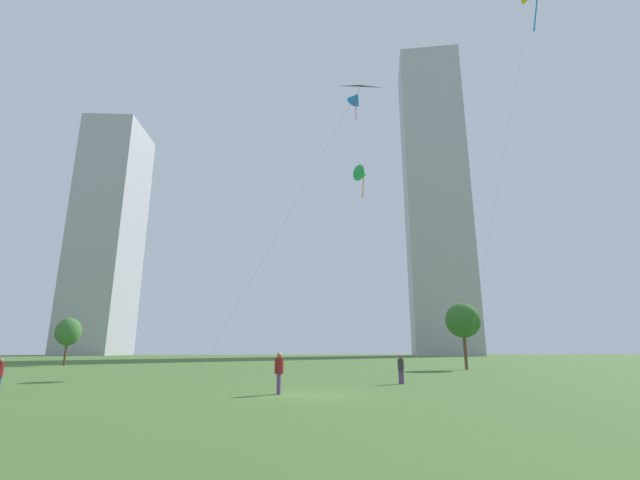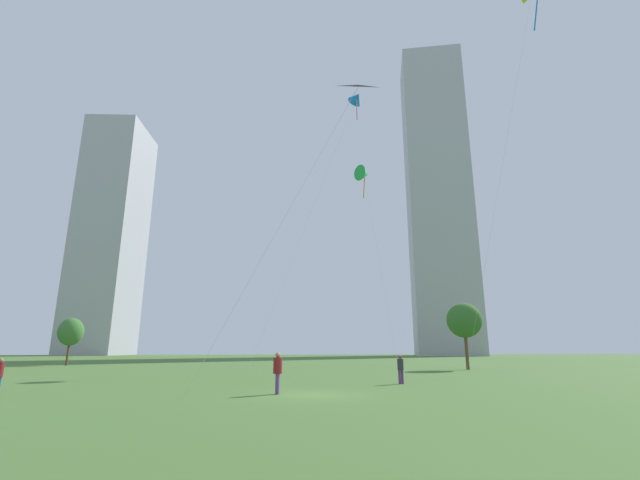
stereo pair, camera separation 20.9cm
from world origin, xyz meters
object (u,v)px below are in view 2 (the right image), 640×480
at_px(kite_flying_2, 356,98).
at_px(distant_highrise_0, 438,197).
at_px(distant_highrise_1, 111,236).
at_px(park_tree_1, 464,320).
at_px(person_standing_2, 278,370).
at_px(kite_flying_0, 358,87).
at_px(kite_flying_3, 364,174).
at_px(park_tree_0, 71,332).
at_px(person_standing_1, 401,367).

distance_m(kite_flying_2, distant_highrise_0, 100.09).
distance_m(distant_highrise_0, distant_highrise_1, 113.66).
bearing_deg(distant_highrise_1, park_tree_1, -50.84).
relative_size(person_standing_2, kite_flying_0, 0.14).
relative_size(kite_flying_0, kite_flying_3, 0.59).
bearing_deg(park_tree_0, person_standing_1, -45.98).
bearing_deg(distant_highrise_1, kite_flying_3, -53.71).
bearing_deg(distant_highrise_0, kite_flying_0, -99.54).
xyz_separation_m(kite_flying_0, park_tree_0, (-27.78, 43.94, -8.54)).
height_order(person_standing_1, person_standing_2, person_standing_2).
bearing_deg(park_tree_1, distant_highrise_1, 123.56).
distance_m(person_standing_1, person_standing_2, 9.00).
bearing_deg(kite_flying_3, distant_highrise_0, 61.44).
height_order(person_standing_2, kite_flying_2, kite_flying_2).
bearing_deg(person_standing_1, distant_highrise_1, 120.43).
xyz_separation_m(person_standing_1, kite_flying_0, (-4.63, -10.40, 11.68)).
relative_size(person_standing_2, kite_flying_3, 0.08).
xyz_separation_m(kite_flying_0, distant_highrise_0, (52.50, 112.49, 38.13)).
distance_m(person_standing_1, park_tree_0, 46.75).
height_order(person_standing_1, kite_flying_3, kite_flying_3).
distance_m(person_standing_2, park_tree_0, 45.98).
xyz_separation_m(kite_flying_3, distant_highrise_1, (-64.94, 109.41, 19.10)).
distance_m(kite_flying_3, distant_highrise_0, 98.78).
bearing_deg(person_standing_2, park_tree_0, -139.14).
relative_size(kite_flying_0, park_tree_1, 2.03).
distance_m(park_tree_0, park_tree_1, 47.77).
height_order(park_tree_0, distant_highrise_0, distant_highrise_0).
bearing_deg(distant_highrise_0, person_standing_2, -101.87).
distance_m(kite_flying_0, kite_flying_2, 31.87).
bearing_deg(kite_flying_2, kite_flying_0, -102.81).
height_order(kite_flying_3, distant_highrise_0, distant_highrise_0).
bearing_deg(distant_highrise_0, kite_flying_3, -103.09).
relative_size(person_standing_1, park_tree_1, 0.25).
distance_m(person_standing_2, kite_flying_3, 33.33).
xyz_separation_m(person_standing_1, kite_flying_2, (1.39, 16.08, 28.38)).
relative_size(kite_flying_2, kite_flying_3, 1.34).
xyz_separation_m(person_standing_2, park_tree_1, (19.69, 21.45, 3.76)).
distance_m(park_tree_1, distant_highrise_1, 139.27).
relative_size(person_standing_2, park_tree_0, 0.32).
xyz_separation_m(kite_flying_0, park_tree_1, (16.83, 26.87, -7.81)).
xyz_separation_m(park_tree_1, distant_highrise_0, (35.67, 85.62, 45.94)).
height_order(park_tree_0, park_tree_1, park_tree_1).
bearing_deg(kite_flying_3, park_tree_1, -16.10).
bearing_deg(park_tree_0, distant_highrise_1, 107.39).
distance_m(person_standing_1, kite_flying_0, 16.31).
height_order(kite_flying_2, kite_flying_3, kite_flying_2).
bearing_deg(park_tree_0, person_standing_2, -57.10).
bearing_deg(kite_flying_2, person_standing_2, -112.87).
xyz_separation_m(person_standing_1, person_standing_2, (-7.49, -4.98, 0.12)).
distance_m(kite_flying_2, kite_flying_3, 8.46).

